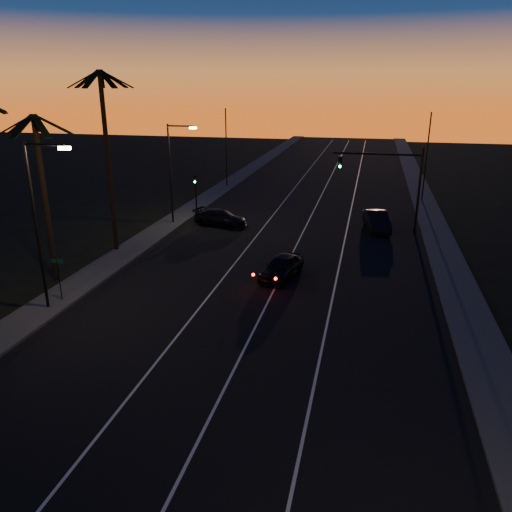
% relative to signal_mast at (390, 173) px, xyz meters
% --- Properties ---
extents(road, '(20.00, 170.00, 0.01)m').
position_rel_signal_mast_xyz_m(road, '(-7.14, -9.99, -4.78)').
color(road, black).
rests_on(road, ground).
extents(sidewalk_left, '(2.40, 170.00, 0.16)m').
position_rel_signal_mast_xyz_m(sidewalk_left, '(-18.34, -9.99, -4.70)').
color(sidewalk_left, '#3D3D3A').
rests_on(sidewalk_left, ground).
extents(sidewalk_right, '(2.40, 170.00, 0.16)m').
position_rel_signal_mast_xyz_m(sidewalk_right, '(4.06, -9.99, -4.70)').
color(sidewalk_right, '#3D3D3A').
rests_on(sidewalk_right, ground).
extents(lane_stripe_left, '(0.12, 160.00, 0.01)m').
position_rel_signal_mast_xyz_m(lane_stripe_left, '(-10.14, -9.99, -4.76)').
color(lane_stripe_left, silver).
rests_on(lane_stripe_left, road).
extents(lane_stripe_mid, '(0.12, 160.00, 0.01)m').
position_rel_signal_mast_xyz_m(lane_stripe_mid, '(-6.64, -9.99, -4.76)').
color(lane_stripe_mid, silver).
rests_on(lane_stripe_mid, road).
extents(lane_stripe_right, '(0.12, 160.00, 0.01)m').
position_rel_signal_mast_xyz_m(lane_stripe_right, '(-3.14, -9.99, -4.76)').
color(lane_stripe_right, silver).
rests_on(lane_stripe_right, road).
extents(palm_mid, '(4.25, 4.16, 10.03)m').
position_rel_signal_mast_xyz_m(palm_mid, '(-20.34, -15.99, 1.47)').
color(palm_mid, black).
rests_on(palm_mid, ground).
extents(palm_far, '(4.25, 4.16, 12.53)m').
position_rel_signal_mast_xyz_m(palm_far, '(-19.34, -9.99, 2.83)').
color(palm_far, black).
rests_on(palm_far, ground).
extents(streetlight_left_near, '(2.55, 0.26, 9.00)m').
position_rel_signal_mast_xyz_m(streetlight_left_near, '(-17.84, -19.99, 0.54)').
color(streetlight_left_near, black).
rests_on(streetlight_left_near, ground).
extents(streetlight_left_far, '(2.55, 0.26, 8.50)m').
position_rel_signal_mast_xyz_m(streetlight_left_far, '(-17.82, -1.99, 0.28)').
color(streetlight_left_far, black).
rests_on(streetlight_left_far, ground).
extents(street_sign, '(0.70, 0.06, 2.60)m').
position_rel_signal_mast_xyz_m(street_sign, '(-17.94, -18.99, -3.13)').
color(street_sign, black).
rests_on(street_sign, ground).
extents(signal_mast, '(7.10, 0.41, 7.00)m').
position_rel_signal_mast_xyz_m(signal_mast, '(0.00, 0.00, 0.00)').
color(signal_mast, black).
rests_on(signal_mast, ground).
extents(signal_post, '(0.28, 0.37, 4.20)m').
position_rel_signal_mast_xyz_m(signal_post, '(-16.64, -0.01, -1.89)').
color(signal_post, black).
rests_on(signal_post, ground).
extents(far_pole_left, '(0.14, 0.14, 9.00)m').
position_rel_signal_mast_xyz_m(far_pole_left, '(-18.14, 15.01, -0.28)').
color(far_pole_left, black).
rests_on(far_pole_left, ground).
extents(far_pole_right, '(0.14, 0.14, 9.00)m').
position_rel_signal_mast_xyz_m(far_pole_right, '(3.86, 12.01, -0.28)').
color(far_pole_right, black).
rests_on(far_pole_right, ground).
extents(lead_car, '(2.71, 4.98, 1.45)m').
position_rel_signal_mast_xyz_m(lead_car, '(-6.57, -12.55, -4.05)').
color(lead_car, black).
rests_on(lead_car, road).
extents(right_car, '(2.50, 4.99, 1.57)m').
position_rel_signal_mast_xyz_m(right_car, '(-0.74, -0.09, -3.98)').
color(right_car, black).
rests_on(right_car, road).
extents(cross_car, '(5.04, 2.97, 1.37)m').
position_rel_signal_mast_xyz_m(cross_car, '(-13.84, -1.75, -4.09)').
color(cross_car, black).
rests_on(cross_car, road).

